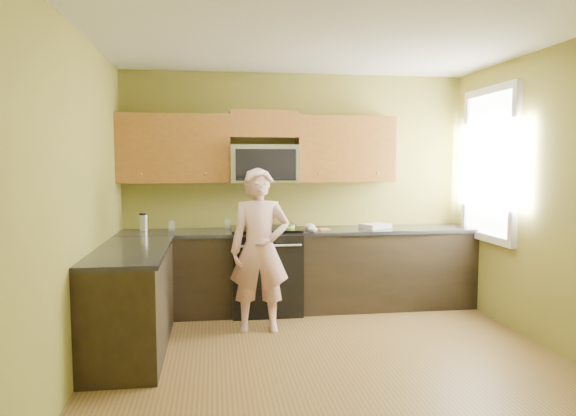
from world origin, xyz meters
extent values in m
plane|color=brown|center=(0.00, 0.00, 0.00)|extent=(4.00, 4.00, 0.00)
plane|color=white|center=(0.00, 0.00, 2.70)|extent=(4.00, 4.00, 0.00)
plane|color=olive|center=(0.00, 2.00, 1.35)|extent=(4.00, 0.00, 4.00)
plane|color=olive|center=(0.00, -2.00, 1.35)|extent=(4.00, 0.00, 4.00)
plane|color=olive|center=(-2.00, 0.00, 1.35)|extent=(0.00, 4.00, 4.00)
plane|color=olive|center=(2.00, 0.00, 1.35)|extent=(0.00, 4.00, 4.00)
cube|color=black|center=(0.00, 1.70, 0.44)|extent=(4.00, 0.60, 0.88)
cube|color=black|center=(-1.70, 0.60, 0.44)|extent=(0.60, 1.60, 0.88)
cube|color=black|center=(0.00, 1.69, 0.90)|extent=(4.00, 0.62, 0.04)
cube|color=black|center=(-1.69, 0.60, 0.90)|extent=(0.62, 1.60, 0.04)
cube|color=brown|center=(-0.40, 1.83, 2.10)|extent=(0.76, 0.33, 0.30)
imported|color=#DC766E|center=(-0.52, 1.02, 0.81)|extent=(0.61, 0.42, 1.62)
cube|color=#B27F47|center=(0.26, 1.61, 0.93)|extent=(0.12, 0.12, 0.01)
ellipsoid|color=silver|center=(0.09, 1.45, 0.95)|extent=(0.13, 0.14, 0.06)
ellipsoid|color=silver|center=(0.11, 1.69, 0.95)|extent=(0.13, 0.14, 0.07)
cube|color=silver|center=(0.88, 1.71, 0.95)|extent=(0.37, 0.34, 0.05)
cylinder|color=silver|center=(-1.43, 1.78, 0.98)|extent=(0.08, 0.08, 0.12)
cylinder|color=silver|center=(-0.81, 1.87, 0.98)|extent=(0.07, 0.07, 0.12)
camera|label=1|loc=(-0.97, -4.05, 1.68)|focal=32.46mm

